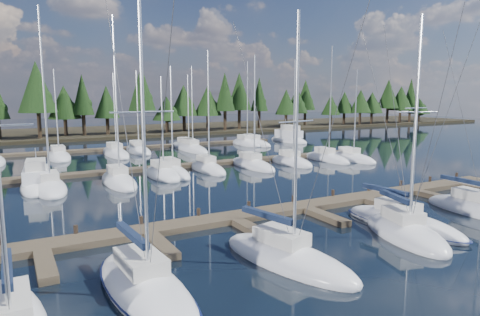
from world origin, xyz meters
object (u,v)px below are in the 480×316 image
main_dock (306,209)px  front_sailboat_5 (477,210)px  front_sailboat_4 (403,223)px  motor_yacht_right (289,139)px  motor_yacht_left (37,183)px  front_sailboat_2 (287,258)px  front_sailboat_1 (145,287)px  front_sailboat_3 (405,233)px

main_dock → front_sailboat_5: front_sailboat_5 is taller
front_sailboat_4 → motor_yacht_right: front_sailboat_4 is taller
main_dock → motor_yacht_left: motor_yacht_left is taller
front_sailboat_2 → motor_yacht_right: bearing=54.8°
front_sailboat_1 → main_dock: bearing=26.7°
main_dock → front_sailboat_5: size_ratio=3.06×
main_dock → front_sailboat_2: (-6.92, -7.41, 0.08)m
front_sailboat_2 → motor_yacht_left: (-10.16, 25.98, 0.21)m
main_dock → front_sailboat_1: (-14.36, -7.21, 0.08)m
front_sailboat_1 → motor_yacht_right: 61.98m
front_sailboat_1 → front_sailboat_2: 7.45m
front_sailboat_5 → front_sailboat_4: bearing=177.1°
front_sailboat_4 → motor_yacht_left: size_ratio=1.56×
front_sailboat_4 → motor_yacht_right: size_ratio=1.41×
front_sailboat_4 → front_sailboat_3: bearing=-135.4°
front_sailboat_1 → motor_yacht_left: (-2.72, 25.77, 0.21)m
front_sailboat_2 → front_sailboat_3: front_sailboat_3 is taller
front_sailboat_1 → motor_yacht_right: front_sailboat_1 is taller
motor_yacht_left → front_sailboat_4: bearing=-50.5°
front_sailboat_2 → motor_yacht_left: 27.90m
front_sailboat_3 → motor_yacht_right: size_ratio=1.38×
front_sailboat_5 → motor_yacht_right: (15.59, 46.07, 0.24)m
front_sailboat_3 → motor_yacht_right: 53.17m
front_sailboat_3 → motor_yacht_left: bearing=125.8°
motor_yacht_left → main_dock: bearing=-47.4°
front_sailboat_4 → motor_yacht_right: 51.15m
front_sailboat_3 → main_dock: bearing=103.0°
front_sailboat_4 → main_dock: bearing=118.3°
front_sailboat_1 → front_sailboat_3: bearing=-1.3°
main_dock → motor_yacht_right: motor_yacht_right is taller
front_sailboat_2 → motor_yacht_left: front_sailboat_2 is taller
front_sailboat_2 → front_sailboat_5: front_sailboat_5 is taller
motor_yacht_left → motor_yacht_right: bearing=25.9°
front_sailboat_3 → front_sailboat_4: 2.13m
front_sailboat_5 → motor_yacht_left: bearing=137.9°
front_sailboat_3 → motor_yacht_right: (24.50, 47.19, 0.25)m
front_sailboat_3 → front_sailboat_4: size_ratio=0.98×
front_sailboat_5 → motor_yacht_right: bearing=71.3°
front_sailboat_3 → front_sailboat_2: bearing=178.9°
motor_yacht_right → front_sailboat_5: bearing=-108.7°
front_sailboat_4 → front_sailboat_5: 7.40m
front_sailboat_4 → front_sailboat_5: size_ratio=0.99×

